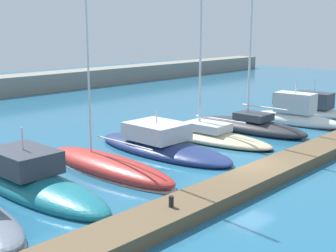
# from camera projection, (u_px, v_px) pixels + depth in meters

# --- Properties ---
(ground_plane) EXTENTS (120.00, 120.00, 0.00)m
(ground_plane) POSITION_uv_depth(u_px,v_px,m) (246.00, 173.00, 24.26)
(ground_plane) COLOR #236084
(dock_pier) EXTENTS (42.54, 2.07, 0.57)m
(dock_pier) POSITION_uv_depth(u_px,v_px,m) (267.00, 173.00, 23.41)
(dock_pier) COLOR brown
(dock_pier) RESTS_ON ground_plane
(motorboat_teal_third) EXTENTS (2.84, 10.19, 3.37)m
(motorboat_teal_third) POSITION_uv_depth(u_px,v_px,m) (33.00, 182.00, 21.56)
(motorboat_teal_third) COLOR #19707F
(motorboat_teal_third) RESTS_ON ground_plane
(sailboat_red_fourth) EXTENTS (2.56, 9.65, 16.06)m
(sailboat_red_fourth) POSITION_uv_depth(u_px,v_px,m) (108.00, 165.00, 24.51)
(sailboat_red_fourth) COLOR #B72D28
(sailboat_red_fourth) RESTS_ON ground_plane
(motorboat_navy_fifth) EXTENTS (3.61, 10.36, 2.85)m
(motorboat_navy_fifth) POSITION_uv_depth(u_px,v_px,m) (161.00, 145.00, 28.39)
(motorboat_navy_fifth) COLOR navy
(motorboat_navy_fifth) RESTS_ON ground_plane
(sailboat_sand_sixth) EXTENTS (3.45, 10.22, 18.93)m
(sailboat_sand_sixth) POSITION_uv_depth(u_px,v_px,m) (206.00, 134.00, 31.43)
(sailboat_sand_sixth) COLOR beige
(sailboat_sand_sixth) RESTS_ON ground_plane
(sailboat_charcoal_seventh) EXTENTS (2.88, 8.99, 15.46)m
(sailboat_charcoal_seventh) POSITION_uv_depth(u_px,v_px,m) (251.00, 125.00, 33.97)
(sailboat_charcoal_seventh) COLOR #2D2D33
(sailboat_charcoal_seventh) RESTS_ON ground_plane
(motorboat_white_eighth) EXTENTS (2.66, 7.75, 3.90)m
(motorboat_white_eighth) POSITION_uv_depth(u_px,v_px,m) (293.00, 116.00, 36.46)
(motorboat_white_eighth) COLOR white
(motorboat_white_eighth) RESTS_ON ground_plane
(motorboat_ivory_ninth) EXTENTS (2.57, 7.76, 3.34)m
(motorboat_ivory_ninth) POSITION_uv_depth(u_px,v_px,m) (316.00, 108.00, 40.03)
(motorboat_ivory_ninth) COLOR silver
(motorboat_ivory_ninth) RESTS_ON ground_plane
(dock_bollard) EXTENTS (0.20, 0.20, 0.44)m
(dock_bollard) POSITION_uv_depth(u_px,v_px,m) (171.00, 202.00, 18.18)
(dock_bollard) COLOR black
(dock_bollard) RESTS_ON dock_pier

